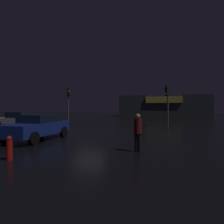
{
  "coord_description": "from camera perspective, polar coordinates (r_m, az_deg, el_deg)",
  "views": [
    {
      "loc": [
        6.07,
        -14.38,
        1.92
      ],
      "look_at": [
        0.65,
        4.16,
        1.49
      ],
      "focal_mm": 31.84,
      "sensor_mm": 36.0,
      "label": 1
    }
  ],
  "objects": [
    {
      "name": "ground_plane",
      "position": [
        15.73,
        -6.57,
        -5.76
      ],
      "size": [
        120.0,
        120.0,
        0.0
      ],
      "primitive_type": "plane",
      "color": "black"
    },
    {
      "name": "store_building",
      "position": [
        42.77,
        14.74,
        1.57
      ],
      "size": [
        17.41,
        8.01,
        4.36
      ],
      "color": "#33383D",
      "rests_on": "ground"
    },
    {
      "name": "traffic_signal_main",
      "position": [
        20.79,
        15.57,
        3.91
      ],
      "size": [
        0.42,
        0.43,
        4.11
      ],
      "color": "#595B60",
      "rests_on": "ground"
    },
    {
      "name": "traffic_signal_opposite",
      "position": [
        23.83,
        -12.41,
        4.18
      ],
      "size": [
        0.41,
        0.43,
        4.32
      ],
      "color": "#595B60",
      "rests_on": "ground"
    },
    {
      "name": "car_near",
      "position": [
        12.62,
        -20.5,
        -3.88
      ],
      "size": [
        2.03,
        4.46,
        1.51
      ],
      "color": "navy",
      "rests_on": "ground"
    },
    {
      "name": "car_far",
      "position": [
        22.21,
        -25.46,
        -1.88
      ],
      "size": [
        4.46,
        2.24,
        1.48
      ],
      "color": "#B7B7BF",
      "rests_on": "ground"
    },
    {
      "name": "pedestrian",
      "position": [
        8.67,
        7.44,
        -5.1
      ],
      "size": [
        0.38,
        0.38,
        1.65
      ],
      "color": "black",
      "rests_on": "ground"
    },
    {
      "name": "fire_hydrant",
      "position": [
        8.25,
        -27.38,
        -9.21
      ],
      "size": [
        0.22,
        0.22,
        0.89
      ],
      "color": "red",
      "rests_on": "ground"
    }
  ]
}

